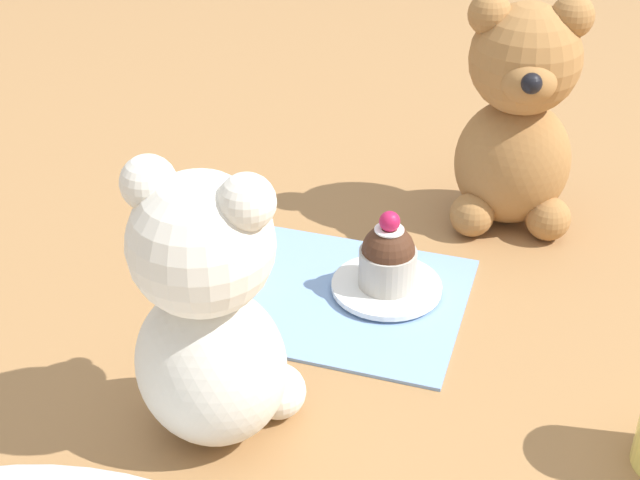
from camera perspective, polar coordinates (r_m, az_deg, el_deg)
ground_plane at (r=0.77m, az=-0.00°, el=-3.54°), size 4.00×4.00×0.00m
knitted_placemat at (r=0.77m, az=-0.00°, el=-3.36°), size 0.25×0.18×0.01m
teddy_bear_cream at (r=0.58m, az=-7.10°, el=-4.74°), size 0.11×0.11×0.21m
teddy_bear_tan at (r=0.85m, az=12.56°, el=7.60°), size 0.13×0.12×0.22m
cupcake_near_cream_bear at (r=0.77m, az=-6.39°, el=-0.99°), size 0.05×0.05×0.07m
saucer_plate at (r=0.77m, az=4.28°, el=-2.96°), size 0.10×0.10×0.01m
cupcake_near_tan_bear at (r=0.75m, az=4.37°, el=-1.12°), size 0.05×0.05×0.07m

